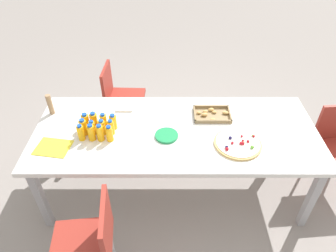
# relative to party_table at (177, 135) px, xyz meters

# --- Properties ---
(ground_plane) EXTENTS (12.00, 12.00, 0.00)m
(ground_plane) POSITION_rel_party_table_xyz_m (0.00, 0.00, -0.67)
(ground_plane) COLOR gray
(party_table) EXTENTS (2.33, 0.96, 0.72)m
(party_table) POSITION_rel_party_table_xyz_m (0.00, 0.00, 0.00)
(party_table) COLOR silver
(party_table) RESTS_ON ground_plane
(chair_far_left) EXTENTS (0.42, 0.42, 0.83)m
(chair_far_left) POSITION_rel_party_table_xyz_m (-0.60, 0.86, -0.17)
(chair_far_left) COLOR maroon
(chair_far_left) RESTS_ON ground_plane
(chair_near_left) EXTENTS (0.44, 0.44, 0.83)m
(chair_near_left) POSITION_rel_party_table_xyz_m (-0.57, -0.86, -0.17)
(chair_near_left) COLOR maroon
(chair_near_left) RESTS_ON ground_plane
(juice_bottle_0) EXTENTS (0.05, 0.05, 0.14)m
(juice_bottle_0) POSITION_rel_party_table_xyz_m (-0.75, -0.11, 0.12)
(juice_bottle_0) COLOR #F9AF14
(juice_bottle_0) RESTS_ON party_table
(juice_bottle_1) EXTENTS (0.06, 0.06, 0.15)m
(juice_bottle_1) POSITION_rel_party_table_xyz_m (-0.67, -0.12, 0.13)
(juice_bottle_1) COLOR #F8AB14
(juice_bottle_1) RESTS_ON party_table
(juice_bottle_2) EXTENTS (0.06, 0.06, 0.15)m
(juice_bottle_2) POSITION_rel_party_table_xyz_m (-0.60, -0.12, 0.13)
(juice_bottle_2) COLOR #FAAB14
(juice_bottle_2) RESTS_ON party_table
(juice_bottle_3) EXTENTS (0.05, 0.05, 0.14)m
(juice_bottle_3) POSITION_rel_party_table_xyz_m (-0.52, -0.12, 0.12)
(juice_bottle_3) COLOR #FAAC14
(juice_bottle_3) RESTS_ON party_table
(juice_bottle_4) EXTENTS (0.06, 0.06, 0.15)m
(juice_bottle_4) POSITION_rel_party_table_xyz_m (-0.74, -0.05, 0.12)
(juice_bottle_4) COLOR #F9AC14
(juice_bottle_4) RESTS_ON party_table
(juice_bottle_5) EXTENTS (0.05, 0.05, 0.13)m
(juice_bottle_5) POSITION_rel_party_table_xyz_m (-0.67, -0.05, 0.12)
(juice_bottle_5) COLOR #FAAE14
(juice_bottle_5) RESTS_ON party_table
(juice_bottle_6) EXTENTS (0.06, 0.06, 0.14)m
(juice_bottle_6) POSITION_rel_party_table_xyz_m (-0.59, -0.05, 0.12)
(juice_bottle_6) COLOR #FAAE14
(juice_bottle_6) RESTS_ON party_table
(juice_bottle_7) EXTENTS (0.05, 0.05, 0.14)m
(juice_bottle_7) POSITION_rel_party_table_xyz_m (-0.52, -0.04, 0.12)
(juice_bottle_7) COLOR #F8AD14
(juice_bottle_7) RESTS_ON party_table
(juice_bottle_8) EXTENTS (0.06, 0.06, 0.14)m
(juice_bottle_8) POSITION_rel_party_table_xyz_m (-0.74, 0.03, 0.12)
(juice_bottle_8) COLOR #F9AD14
(juice_bottle_8) RESTS_ON party_table
(juice_bottle_9) EXTENTS (0.06, 0.06, 0.15)m
(juice_bottle_9) POSITION_rel_party_table_xyz_m (-0.67, 0.04, 0.13)
(juice_bottle_9) COLOR #FAAB14
(juice_bottle_9) RESTS_ON party_table
(juice_bottle_10) EXTENTS (0.06, 0.06, 0.14)m
(juice_bottle_10) POSITION_rel_party_table_xyz_m (-0.59, 0.03, 0.12)
(juice_bottle_10) COLOR #FAAF14
(juice_bottle_10) RESTS_ON party_table
(juice_bottle_11) EXTENTS (0.06, 0.06, 0.14)m
(juice_bottle_11) POSITION_rel_party_table_xyz_m (-0.51, 0.02, 0.12)
(juice_bottle_11) COLOR #F8AC14
(juice_bottle_11) RESTS_ON party_table
(fruit_pizza) EXTENTS (0.37, 0.37, 0.05)m
(fruit_pizza) POSITION_rel_party_table_xyz_m (0.48, -0.18, 0.07)
(fruit_pizza) COLOR tan
(fruit_pizza) RESTS_ON party_table
(snack_tray) EXTENTS (0.32, 0.22, 0.04)m
(snack_tray) POSITION_rel_party_table_xyz_m (0.32, 0.20, 0.07)
(snack_tray) COLOR olive
(snack_tray) RESTS_ON party_table
(plate_stack) EXTENTS (0.19, 0.19, 0.02)m
(plate_stack) POSITION_rel_party_table_xyz_m (-0.08, -0.08, 0.07)
(plate_stack) COLOR #1E8C4C
(plate_stack) RESTS_ON party_table
(napkin_stack) EXTENTS (0.15, 0.15, 0.02)m
(napkin_stack) POSITION_rel_party_table_xyz_m (-0.45, 0.32, 0.07)
(napkin_stack) COLOR white
(napkin_stack) RESTS_ON party_table
(cardboard_tube) EXTENTS (0.04, 0.04, 0.19)m
(cardboard_tube) POSITION_rel_party_table_xyz_m (-1.09, 0.23, 0.15)
(cardboard_tube) COLOR #9E7A56
(cardboard_tube) RESTS_ON party_table
(paper_folder) EXTENTS (0.29, 0.24, 0.01)m
(paper_folder) POSITION_rel_party_table_xyz_m (-0.95, -0.21, 0.06)
(paper_folder) COLOR yellow
(paper_folder) RESTS_ON party_table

